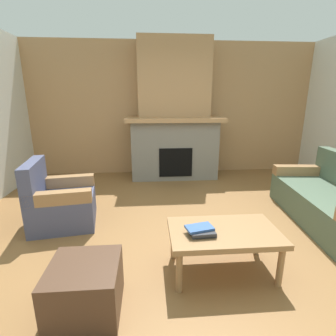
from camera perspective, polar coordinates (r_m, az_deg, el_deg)
ground at (r=3.03m, az=6.45°, el=-16.40°), size 9.00×9.00×0.00m
wall_back_wood_panel at (r=5.55m, az=0.95°, el=12.96°), size 6.00×0.12×2.70m
fireplace at (r=5.19m, az=1.34°, el=10.72°), size 1.90×0.82×2.70m
couch at (r=4.00m, az=33.16°, el=-6.30°), size 1.01×1.87×0.85m
armchair at (r=3.59m, az=-23.14°, el=-7.10°), size 0.87×0.87×0.85m
coffee_table at (r=2.47m, az=12.37°, el=-14.51°), size 1.00×0.60×0.43m
ottoman at (r=2.23m, az=-18.03°, el=-24.20°), size 0.52×0.52×0.40m
book_stack_near_edge at (r=2.34m, az=7.49°, el=-13.70°), size 0.27×0.22×0.07m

